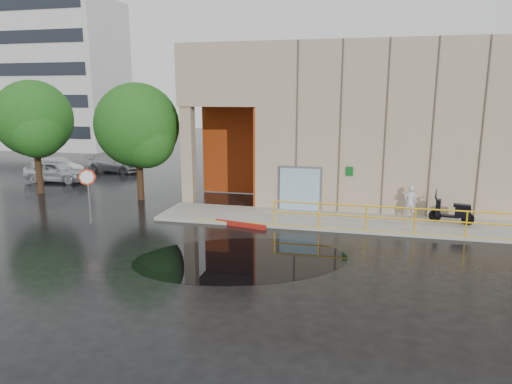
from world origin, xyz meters
TOP-DOWN VIEW (x-y plane):
  - ground at (0.00, 0.00)m, footprint 120.00×120.00m
  - sidewalk at (4.00, 4.50)m, footprint 20.00×3.00m
  - building at (5.10, 10.98)m, footprint 20.00×10.17m
  - guardrail at (4.25, 3.15)m, footprint 9.56×0.06m
  - distant_building at (-28.00, 27.98)m, footprint 12.00×8.08m
  - person at (5.21, 5.46)m, footprint 0.55×0.36m
  - scooter at (6.90, 4.98)m, footprint 1.85×0.96m
  - stop_sign at (-8.51, 1.91)m, footprint 0.62×0.47m
  - red_curb at (-1.96, 2.95)m, footprint 2.38×0.69m
  - puddle at (-0.89, -0.89)m, footprint 8.52×6.79m
  - car_a at (-16.30, 10.26)m, footprint 4.16×1.75m
  - car_b at (-17.59, 12.18)m, footprint 4.06×2.25m
  - car_c at (-14.74, 14.79)m, footprint 4.40×2.17m
  - tree_near at (-8.42, 6.73)m, footprint 4.42×4.42m
  - tree_far at (-14.85, 6.87)m, footprint 4.26×4.26m

SIDE VIEW (x-z plane):
  - ground at x=0.00m, z-range 0.00..0.00m
  - puddle at x=-0.89m, z-range 0.00..0.01m
  - sidewalk at x=4.00m, z-range 0.00..0.15m
  - red_curb at x=-1.96m, z-range 0.00..0.18m
  - car_c at x=-14.74m, z-range 0.00..1.23m
  - car_b at x=-17.59m, z-range 0.00..1.27m
  - guardrail at x=4.25m, z-range 0.16..1.19m
  - car_a at x=-16.30m, z-range 0.00..1.40m
  - person at x=5.21m, z-range 0.15..1.64m
  - scooter at x=6.90m, z-range 0.25..1.66m
  - stop_sign at x=-8.51m, z-range 0.57..3.02m
  - tree_near at x=-8.42m, z-range 0.72..6.92m
  - tree_far at x=-14.85m, z-range 0.90..7.29m
  - building at x=5.10m, z-range 0.21..8.21m
  - distant_building at x=-28.00m, z-range 0.00..15.00m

